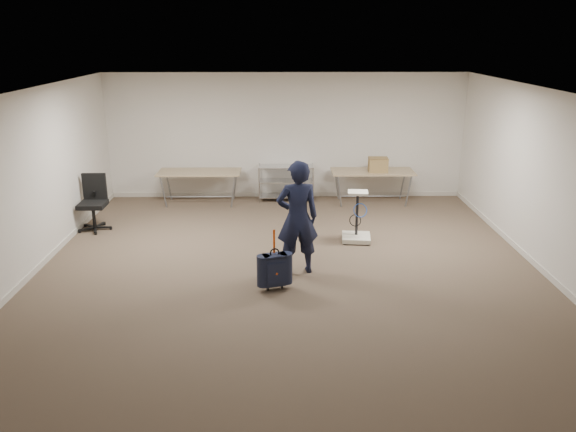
{
  "coord_description": "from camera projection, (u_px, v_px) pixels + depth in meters",
  "views": [
    {
      "loc": [
        -0.13,
        -8.02,
        3.6
      ],
      "look_at": [
        -0.01,
        0.3,
        0.89
      ],
      "focal_mm": 35.0,
      "sensor_mm": 36.0,
      "label": 1
    }
  ],
  "objects": [
    {
      "name": "person",
      "position": [
        297.0,
        218.0,
        8.62
      ],
      "size": [
        0.72,
        0.53,
        1.8
      ],
      "primitive_type": "imported",
      "rotation": [
        0.0,
        0.0,
        3.31
      ],
      "color": "black",
      "rests_on": "ground"
    },
    {
      "name": "folding_table_right",
      "position": [
        373.0,
        173.0,
        12.31
      ],
      "size": [
        1.8,
        0.75,
        0.73
      ],
      "color": "#8B7955",
      "rests_on": "ground"
    },
    {
      "name": "cardboard_box",
      "position": [
        378.0,
        165.0,
        12.19
      ],
      "size": [
        0.42,
        0.32,
        0.31
      ],
      "primitive_type": "cube",
      "rotation": [
        0.0,
        0.0,
        -0.03
      ],
      "color": "brown",
      "rests_on": "folding_table_right"
    },
    {
      "name": "office_chair",
      "position": [
        94.0,
        213.0,
        10.74
      ],
      "size": [
        0.64,
        0.64,
        1.06
      ],
      "color": "black",
      "rests_on": "ground"
    },
    {
      "name": "wire_shelf",
      "position": [
        286.0,
        181.0,
        12.6
      ],
      "size": [
        1.22,
        0.47,
        0.8
      ],
      "color": "silver",
      "rests_on": "ground"
    },
    {
      "name": "folding_table_left",
      "position": [
        199.0,
        174.0,
        12.26
      ],
      "size": [
        1.8,
        0.75,
        0.73
      ],
      "color": "#8B7955",
      "rests_on": "ground"
    },
    {
      "name": "room_shell",
      "position": [
        288.0,
        242.0,
        10.04
      ],
      "size": [
        8.0,
        9.0,
        9.0
      ],
      "color": "beige",
      "rests_on": "ground"
    },
    {
      "name": "ground",
      "position": [
        289.0,
        276.0,
        8.74
      ],
      "size": [
        9.0,
        9.0,
        0.0
      ],
      "primitive_type": "plane",
      "color": "#48392C",
      "rests_on": "ground"
    },
    {
      "name": "equipment_cart",
      "position": [
        357.0,
        228.0,
        10.15
      ],
      "size": [
        0.56,
        0.56,
        0.93
      ],
      "color": "beige",
      "rests_on": "ground"
    },
    {
      "name": "suitcase",
      "position": [
        275.0,
        270.0,
        8.18
      ],
      "size": [
        0.38,
        0.29,
        0.93
      ],
      "color": "black",
      "rests_on": "ground"
    }
  ]
}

